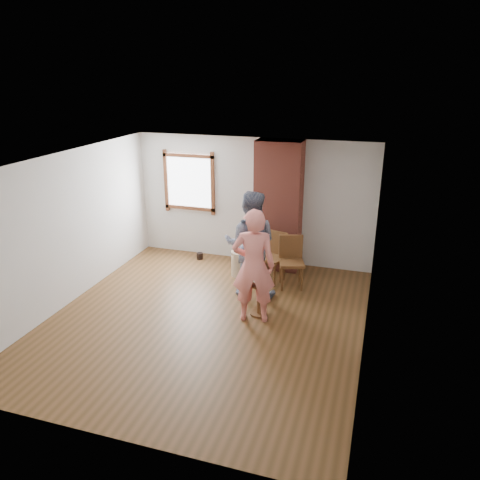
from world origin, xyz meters
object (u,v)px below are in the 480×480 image
object	(u,v)px
dining_chair_left	(273,254)
side_table	(259,293)
person_pink	(254,266)
stoneware_crock	(241,263)
dining_chair_right	(291,258)
man	(250,245)

from	to	relation	value
dining_chair_left	side_table	size ratio (longest dim) A/B	1.61
dining_chair_left	person_pink	distance (m)	1.63
side_table	stoneware_crock	bearing A→B (deg)	117.72
side_table	person_pink	world-z (taller)	person_pink
dining_chair_left	dining_chair_right	xyz separation A→B (m)	(0.37, -0.11, -0.00)
stoneware_crock	side_table	bearing A→B (deg)	-62.28
side_table	man	xyz separation A→B (m)	(-0.34, 0.67, 0.56)
man	person_pink	bearing A→B (deg)	102.56
dining_chair_left	man	world-z (taller)	man
stoneware_crock	person_pink	distance (m)	1.90
stoneware_crock	dining_chair_right	world-z (taller)	dining_chair_right
side_table	dining_chair_left	bearing A→B (deg)	93.86
dining_chair_right	side_table	world-z (taller)	dining_chair_right
stoneware_crock	dining_chair_left	world-z (taller)	dining_chair_left
stoneware_crock	dining_chair_right	size ratio (longest dim) A/B	0.52
stoneware_crock	side_table	world-z (taller)	side_table
stoneware_crock	man	size ratio (longest dim) A/B	0.26
stoneware_crock	man	distance (m)	1.13
stoneware_crock	man	bearing A→B (deg)	-61.89
dining_chair_right	stoneware_crock	bearing A→B (deg)	153.81
stoneware_crock	dining_chair_left	size ratio (longest dim) A/B	0.52
stoneware_crock	person_pink	world-z (taller)	person_pink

